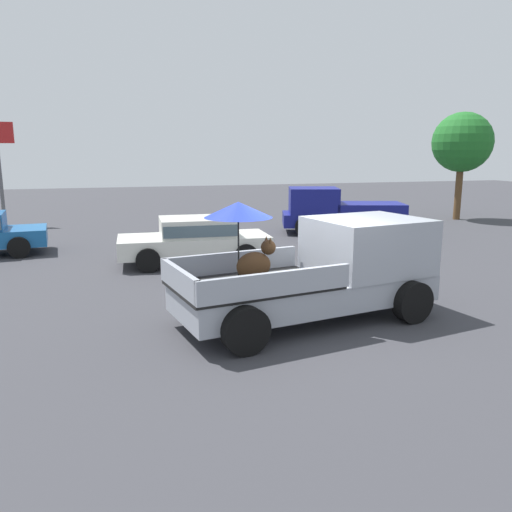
% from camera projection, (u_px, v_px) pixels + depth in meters
% --- Properties ---
extents(ground_plane, '(80.00, 80.00, 0.00)m').
position_uv_depth(ground_plane, '(306.00, 320.00, 9.69)').
color(ground_plane, '#38383D').
extents(pickup_truck_main, '(5.29, 2.92, 2.32)m').
position_uv_depth(pickup_truck_main, '(326.00, 269.00, 9.69)').
color(pickup_truck_main, black).
rests_on(pickup_truck_main, ground).
extents(pickup_truck_red, '(5.12, 3.26, 1.80)m').
position_uv_depth(pickup_truck_red, '(338.00, 211.00, 20.06)').
color(pickup_truck_red, black).
rests_on(pickup_truck_red, ground).
extents(parked_sedan_far, '(4.39, 2.15, 1.33)m').
position_uv_depth(parked_sedan_far, '(195.00, 238.00, 14.57)').
color(parked_sedan_far, black).
rests_on(parked_sedan_far, ground).
extents(tree_by_lot, '(2.78, 2.78, 5.03)m').
position_uv_depth(tree_by_lot, '(462.00, 143.00, 23.56)').
color(tree_by_lot, brown).
rests_on(tree_by_lot, ground).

